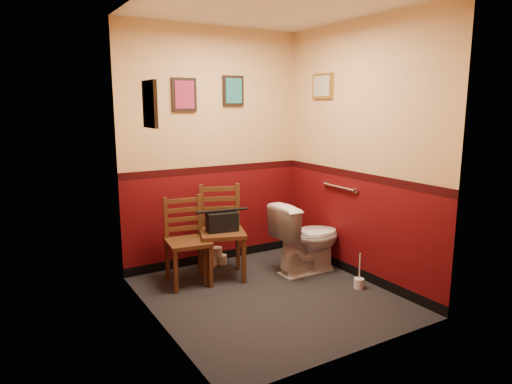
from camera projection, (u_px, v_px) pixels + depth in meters
floor at (269, 296)px, 4.46m from camera, size 2.20×2.40×0.00m
ceiling at (271, 5)px, 3.95m from camera, size 2.20×2.40×0.00m
wall_back at (214, 149)px, 5.22m from camera, size 2.20×0.00×2.70m
wall_front at (362, 177)px, 3.20m from camera, size 2.20×0.00×2.70m
wall_left at (154, 168)px, 3.66m from camera, size 0.00×2.40×2.70m
wall_right at (359, 153)px, 4.76m from camera, size 0.00×2.40×2.70m
grab_bar at (339, 187)px, 5.03m from camera, size 0.05×0.56×0.06m
framed_print_back_a at (184, 95)px, 4.91m from camera, size 0.28×0.04×0.36m
framed_print_back_b at (233, 91)px, 5.21m from camera, size 0.26×0.04×0.34m
framed_print_left at (150, 104)px, 3.66m from camera, size 0.04×0.30×0.38m
framed_print_right at (323, 86)px, 5.12m from camera, size 0.04×0.34×0.28m
toilet at (307, 238)px, 5.05m from camera, size 0.80×0.45×0.78m
toilet_brush at (359, 283)px, 4.65m from camera, size 0.10×0.10×0.37m
chair_left at (187, 241)px, 4.73m from camera, size 0.47×0.47×0.90m
chair_right at (222, 232)px, 4.91m from camera, size 0.59×0.59×0.99m
handbag at (222, 222)px, 4.84m from camera, size 0.35×0.22×0.24m
tp_stack at (217, 258)px, 5.32m from camera, size 0.25×0.13×0.22m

